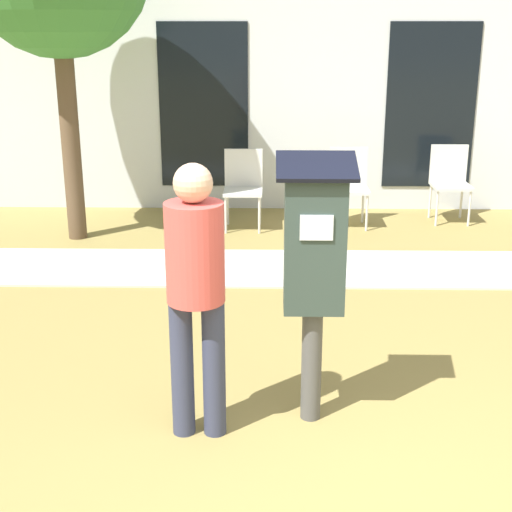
# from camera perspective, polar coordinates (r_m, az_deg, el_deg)

# --- Properties ---
(sidewalk) EXTENTS (12.00, 1.10, 0.02)m
(sidewalk) POSITION_cam_1_polar(r_m,az_deg,el_deg) (6.94, 5.81, -0.98)
(sidewalk) COLOR beige
(sidewalk) RESTS_ON ground
(building_facade) EXTENTS (10.00, 0.26, 3.20)m
(building_facade) POSITION_cam_1_polar(r_m,az_deg,el_deg) (9.11, 4.88, 13.78)
(building_facade) COLOR silver
(building_facade) RESTS_ON ground
(parking_meter) EXTENTS (0.44, 0.31, 1.59)m
(parking_meter) POSITION_cam_1_polar(r_m,az_deg,el_deg) (4.00, 4.69, -0.07)
(parking_meter) COLOR #4C4C4C
(parking_meter) RESTS_ON ground
(person_standing) EXTENTS (0.32, 0.32, 1.58)m
(person_standing) POSITION_cam_1_polar(r_m,az_deg,el_deg) (3.88, -4.85, -2.08)
(person_standing) COLOR #333851
(person_standing) RESTS_ON ground
(outdoor_chair_left) EXTENTS (0.44, 0.44, 0.90)m
(outdoor_chair_left) POSITION_cam_1_polar(r_m,az_deg,el_deg) (8.25, -1.03, 5.91)
(outdoor_chair_left) COLOR silver
(outdoor_chair_left) RESTS_ON ground
(outdoor_chair_middle) EXTENTS (0.44, 0.44, 0.90)m
(outdoor_chair_middle) POSITION_cam_1_polar(r_m,az_deg,el_deg) (8.42, 7.43, 6.00)
(outdoor_chair_middle) COLOR silver
(outdoor_chair_middle) RESTS_ON ground
(outdoor_chair_right) EXTENTS (0.44, 0.44, 0.90)m
(outdoor_chair_right) POSITION_cam_1_polar(r_m,az_deg,el_deg) (8.86, 15.24, 6.12)
(outdoor_chair_right) COLOR silver
(outdoor_chair_right) RESTS_ON ground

